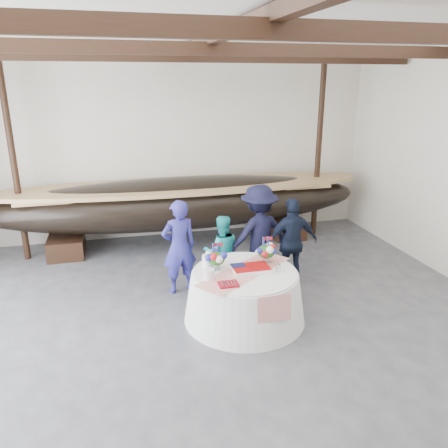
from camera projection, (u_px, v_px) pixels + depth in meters
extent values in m
cube|color=#3D3D42|center=(238.00, 373.00, 6.01)|extent=(10.00, 12.00, 0.01)
cube|color=silver|center=(173.00, 147.00, 10.83)|extent=(10.00, 0.02, 4.50)
cube|color=white|center=(242.00, 14.00, 4.60)|extent=(10.00, 12.00, 0.01)
cube|color=black|center=(275.00, 30.00, 3.75)|extent=(9.80, 0.12, 0.18)
cube|color=black|center=(212.00, 49.00, 6.06)|extent=(9.80, 0.12, 0.18)
cube|color=black|center=(183.00, 57.00, 8.36)|extent=(9.80, 0.12, 0.18)
cube|color=black|center=(242.00, 26.00, 4.63)|extent=(0.15, 11.76, 0.15)
cylinder|color=black|center=(13.00, 159.00, 9.17)|extent=(0.14, 0.14, 4.50)
cylinder|color=black|center=(319.00, 148.00, 10.80)|extent=(0.14, 0.14, 4.50)
cube|color=black|center=(67.00, 246.00, 10.01)|extent=(0.78, 1.01, 0.45)
cube|color=black|center=(285.00, 228.00, 11.25)|extent=(0.78, 1.01, 0.45)
ellipsoid|color=black|center=(181.00, 203.00, 10.37)|extent=(8.94, 1.79, 1.23)
cube|color=#9E7A4C|center=(181.00, 189.00, 10.26)|extent=(7.15, 1.17, 0.07)
cone|color=silver|center=(244.00, 296.00, 7.26)|extent=(2.02, 2.02, 0.83)
cylinder|color=silver|center=(245.00, 273.00, 7.13)|extent=(1.71, 1.71, 0.04)
cube|color=red|center=(245.00, 271.00, 7.12)|extent=(1.84, 1.54, 0.01)
cube|color=white|center=(251.00, 269.00, 7.13)|extent=(0.60, 0.40, 0.07)
cylinder|color=white|center=(209.00, 274.00, 6.81)|extent=(0.18, 0.18, 0.17)
cylinder|color=white|center=(207.00, 261.00, 7.26)|extent=(0.18, 0.18, 0.21)
cube|color=maroon|center=(228.00, 284.00, 6.64)|extent=(0.30, 0.24, 0.03)
cone|color=silver|center=(278.00, 268.00, 7.12)|extent=(0.09, 0.09, 0.12)
imported|color=navy|center=(179.00, 247.00, 8.08)|extent=(0.72, 0.54, 1.80)
imported|color=teal|center=(221.00, 252.00, 8.34)|extent=(0.74, 0.59, 1.44)
imported|color=black|center=(259.00, 235.00, 8.45)|extent=(1.39, 0.95, 1.98)
imported|color=black|center=(292.00, 242.00, 8.37)|extent=(1.03, 0.44, 1.75)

